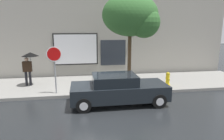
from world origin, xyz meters
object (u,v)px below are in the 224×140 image
object	(u,v)px
parked_car	(118,89)
fire_hydrant	(168,79)
pedestrian_with_umbrella	(29,60)
stop_sign	(54,61)
street_tree	(133,17)

from	to	relation	value
parked_car	fire_hydrant	bearing A→B (deg)	31.45
parked_car	pedestrian_with_umbrella	xyz separation A→B (m)	(-4.58, 3.21, 0.98)
parked_car	stop_sign	distance (m)	3.53
fire_hydrant	street_tree	xyz separation A→B (m)	(-2.16, 0.05, 3.51)
fire_hydrant	pedestrian_with_umbrella	world-z (taller)	pedestrian_with_umbrella
stop_sign	street_tree	bearing A→B (deg)	7.94
parked_car	stop_sign	world-z (taller)	stop_sign
pedestrian_with_umbrella	street_tree	distance (m)	6.33
pedestrian_with_umbrella	street_tree	size ratio (longest dim) A/B	0.38
parked_car	pedestrian_with_umbrella	size ratio (longest dim) A/B	2.26
parked_car	fire_hydrant	size ratio (longest dim) A/B	5.57
parked_car	fire_hydrant	world-z (taller)	parked_car
parked_car	stop_sign	size ratio (longest dim) A/B	1.81
pedestrian_with_umbrella	stop_sign	bearing A→B (deg)	-46.50
street_tree	stop_sign	world-z (taller)	street_tree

